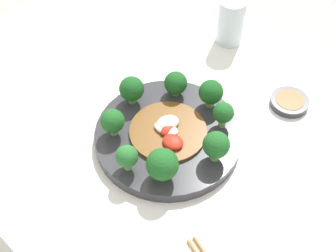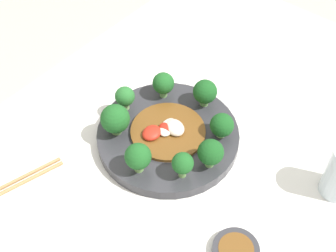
{
  "view_description": "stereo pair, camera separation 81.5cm",
  "coord_description": "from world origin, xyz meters",
  "px_view_note": "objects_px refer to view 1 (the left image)",
  "views": [
    {
      "loc": [
        0.45,
        -0.46,
        1.47
      ],
      "look_at": [
        0.04,
        -0.04,
        0.77
      ],
      "focal_mm": 50.0,
      "sensor_mm": 36.0,
      "label": 1
    },
    {
      "loc": [
        0.52,
        0.35,
        1.48
      ],
      "look_at": [
        0.04,
        -0.04,
        0.77
      ],
      "focal_mm": 50.0,
      "sensor_mm": 36.0,
      "label": 2
    }
  ],
  "objects_px": {
    "stirfry_center": "(168,131)",
    "drinking_glass": "(231,21)",
    "broccoli_north": "(211,92)",
    "broccoli_west": "(132,89)",
    "broccoli_southeast": "(162,165)",
    "broccoli_south": "(127,157)",
    "broccoli_east": "(216,145)",
    "broccoli_northeast": "(223,113)",
    "broccoli_southwest": "(113,121)",
    "plate": "(168,136)",
    "sauce_dish": "(289,102)",
    "broccoli_northwest": "(176,83)"
  },
  "relations": [
    {
      "from": "plate",
      "to": "broccoli_southeast",
      "type": "height_order",
      "value": "broccoli_southeast"
    },
    {
      "from": "broccoli_west",
      "to": "stirfry_center",
      "type": "height_order",
      "value": "broccoli_west"
    },
    {
      "from": "broccoli_northeast",
      "to": "broccoli_south",
      "type": "relative_size",
      "value": 1.03
    },
    {
      "from": "broccoli_east",
      "to": "broccoli_west",
      "type": "bearing_deg",
      "value": -178.21
    },
    {
      "from": "stirfry_center",
      "to": "drinking_glass",
      "type": "bearing_deg",
      "value": 108.47
    },
    {
      "from": "broccoli_southwest",
      "to": "drinking_glass",
      "type": "distance_m",
      "value": 0.4
    },
    {
      "from": "drinking_glass",
      "to": "broccoli_south",
      "type": "bearing_deg",
      "value": -75.6
    },
    {
      "from": "broccoli_east",
      "to": "broccoli_northwest",
      "type": "bearing_deg",
      "value": 157.03
    },
    {
      "from": "plate",
      "to": "stirfry_center",
      "type": "bearing_deg",
      "value": -28.57
    },
    {
      "from": "broccoli_east",
      "to": "broccoli_northeast",
      "type": "height_order",
      "value": "broccoli_east"
    },
    {
      "from": "broccoli_south",
      "to": "broccoli_west",
      "type": "bearing_deg",
      "value": 133.68
    },
    {
      "from": "stirfry_center",
      "to": "sauce_dish",
      "type": "xyz_separation_m",
      "value": [
        0.12,
        0.25,
        -0.02
      ]
    },
    {
      "from": "broccoli_southwest",
      "to": "plate",
      "type": "bearing_deg",
      "value": 44.84
    },
    {
      "from": "broccoli_west",
      "to": "broccoli_northwest",
      "type": "bearing_deg",
      "value": 57.81
    },
    {
      "from": "broccoli_southeast",
      "to": "broccoli_south",
      "type": "bearing_deg",
      "value": -153.53
    },
    {
      "from": "broccoli_north",
      "to": "broccoli_southwest",
      "type": "bearing_deg",
      "value": -114.88
    },
    {
      "from": "plate",
      "to": "sauce_dish",
      "type": "distance_m",
      "value": 0.28
    },
    {
      "from": "broccoli_northeast",
      "to": "broccoli_west",
      "type": "bearing_deg",
      "value": -155.83
    },
    {
      "from": "broccoli_southwest",
      "to": "drinking_glass",
      "type": "relative_size",
      "value": 0.53
    },
    {
      "from": "broccoli_east",
      "to": "broccoli_south",
      "type": "bearing_deg",
      "value": -128.43
    },
    {
      "from": "broccoli_southwest",
      "to": "broccoli_southeast",
      "type": "bearing_deg",
      "value": -3.0
    },
    {
      "from": "broccoli_southeast",
      "to": "broccoli_north",
      "type": "bearing_deg",
      "value": 105.28
    },
    {
      "from": "broccoli_east",
      "to": "broccoli_northeast",
      "type": "distance_m",
      "value": 0.08
    },
    {
      "from": "broccoli_north",
      "to": "drinking_glass",
      "type": "xyz_separation_m",
      "value": [
        -0.12,
        0.21,
        -0.0
      ]
    },
    {
      "from": "drinking_glass",
      "to": "broccoli_northeast",
      "type": "bearing_deg",
      "value": -53.96
    },
    {
      "from": "stirfry_center",
      "to": "sauce_dish",
      "type": "bearing_deg",
      "value": 64.59
    },
    {
      "from": "broccoli_northwest",
      "to": "broccoli_northeast",
      "type": "distance_m",
      "value": 0.13
    },
    {
      "from": "broccoli_southwest",
      "to": "drinking_glass",
      "type": "xyz_separation_m",
      "value": [
        -0.03,
        0.4,
        -0.0
      ]
    },
    {
      "from": "broccoli_southeast",
      "to": "stirfry_center",
      "type": "distance_m",
      "value": 0.11
    },
    {
      "from": "broccoli_southwest",
      "to": "sauce_dish",
      "type": "height_order",
      "value": "broccoli_southwest"
    },
    {
      "from": "broccoli_north",
      "to": "stirfry_center",
      "type": "bearing_deg",
      "value": -95.24
    },
    {
      "from": "broccoli_northeast",
      "to": "broccoli_southwest",
      "type": "xyz_separation_m",
      "value": [
        -0.14,
        -0.16,
        -0.0
      ]
    },
    {
      "from": "broccoli_west",
      "to": "broccoli_southwest",
      "type": "bearing_deg",
      "value": -66.97
    },
    {
      "from": "plate",
      "to": "broccoli_southwest",
      "type": "bearing_deg",
      "value": -135.16
    },
    {
      "from": "plate",
      "to": "broccoli_south",
      "type": "bearing_deg",
      "value": -87.51
    },
    {
      "from": "broccoli_northwest",
      "to": "broccoli_west",
      "type": "height_order",
      "value": "broccoli_west"
    },
    {
      "from": "broccoli_northeast",
      "to": "broccoli_west",
      "type": "xyz_separation_m",
      "value": [
        -0.18,
        -0.08,
        -0.0
      ]
    },
    {
      "from": "broccoli_south",
      "to": "stirfry_center",
      "type": "xyz_separation_m",
      "value": [
        -0.0,
        0.11,
        -0.03
      ]
    },
    {
      "from": "broccoli_southwest",
      "to": "broccoli_southeast",
      "type": "xyz_separation_m",
      "value": [
        0.14,
        -0.01,
        0.0
      ]
    },
    {
      "from": "broccoli_east",
      "to": "broccoli_west",
      "type": "height_order",
      "value": "broccoli_east"
    },
    {
      "from": "broccoli_southwest",
      "to": "stirfry_center",
      "type": "bearing_deg",
      "value": 44.06
    },
    {
      "from": "broccoli_northwest",
      "to": "broccoli_southeast",
      "type": "bearing_deg",
      "value": -53.21
    },
    {
      "from": "broccoli_southwest",
      "to": "stirfry_center",
      "type": "relative_size",
      "value": 0.39
    },
    {
      "from": "broccoli_southeast",
      "to": "drinking_glass",
      "type": "height_order",
      "value": "drinking_glass"
    },
    {
      "from": "broccoli_north",
      "to": "broccoli_west",
      "type": "bearing_deg",
      "value": -139.83
    },
    {
      "from": "broccoli_west",
      "to": "plate",
      "type": "bearing_deg",
      "value": -4.72
    },
    {
      "from": "broccoli_northeast",
      "to": "sauce_dish",
      "type": "height_order",
      "value": "broccoli_northeast"
    },
    {
      "from": "broccoli_north",
      "to": "broccoli_southeast",
      "type": "xyz_separation_m",
      "value": [
        0.05,
        -0.2,
        0.0
      ]
    },
    {
      "from": "broccoli_north",
      "to": "broccoli_west",
      "type": "height_order",
      "value": "same"
    },
    {
      "from": "broccoli_northwest",
      "to": "broccoli_southwest",
      "type": "height_order",
      "value": "broccoli_southwest"
    }
  ]
}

